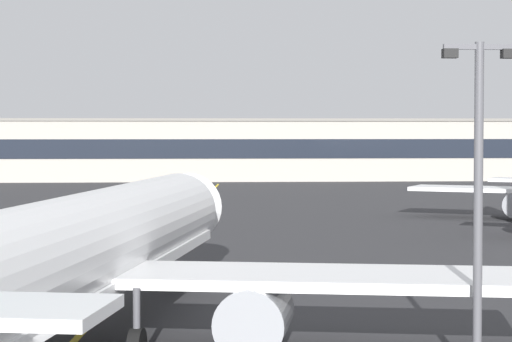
% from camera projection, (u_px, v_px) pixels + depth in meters
% --- Properties ---
extents(taxiway_centreline, '(14.38, 179.47, 0.01)m').
position_uv_depth(taxiway_centreline, '(140.00, 269.00, 57.19)').
color(taxiway_centreline, yellow).
rests_on(taxiway_centreline, ground).
extents(airliner_foreground, '(32.33, 41.27, 11.65)m').
position_uv_depth(airliner_foreground, '(74.00, 255.00, 35.57)').
color(airliner_foreground, white).
rests_on(airliner_foreground, ground).
extents(apron_lamp_post, '(2.24, 0.90, 10.26)m').
position_uv_depth(apron_lamp_post, '(478.00, 203.00, 31.72)').
color(apron_lamp_post, '#515156').
rests_on(apron_lamp_post, ground).
extents(safety_cone_by_nose_gear, '(0.44, 0.44, 0.55)m').
position_uv_depth(safety_cone_by_nose_gear, '(138.00, 276.00, 52.69)').
color(safety_cone_by_nose_gear, orange).
rests_on(safety_cone_by_nose_gear, ground).
extents(terminal_building, '(139.89, 12.40, 9.26)m').
position_uv_depth(terminal_building, '(178.00, 149.00, 157.90)').
color(terminal_building, '#9E998E').
rests_on(terminal_building, ground).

